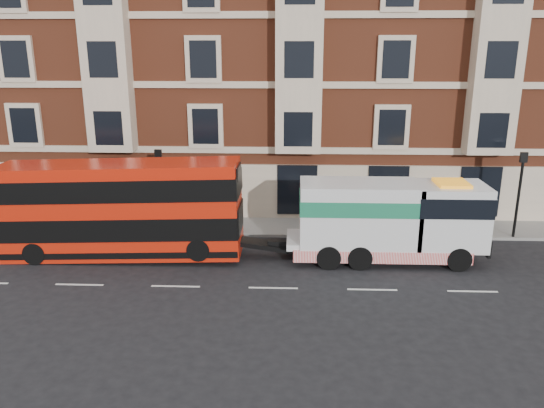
# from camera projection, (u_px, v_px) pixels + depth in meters

# --- Properties ---
(ground) EXTENTS (120.00, 120.00, 0.00)m
(ground) POSITION_uv_depth(u_px,v_px,m) (273.00, 288.00, 21.52)
(ground) COLOR black
(ground) RESTS_ON ground
(sidewalk) EXTENTS (90.00, 3.00, 0.15)m
(sidewalk) POSITION_uv_depth(u_px,v_px,m) (278.00, 227.00, 28.68)
(sidewalk) COLOR slate
(sidewalk) RESTS_ON ground
(victorian_terrace) EXTENTS (45.00, 12.00, 20.40)m
(victorian_terrace) POSITION_uv_depth(u_px,v_px,m) (290.00, 36.00, 33.03)
(victorian_terrace) COLOR brown
(victorian_terrace) RESTS_ON ground
(lamp_post_west) EXTENTS (0.35, 0.15, 4.35)m
(lamp_post_west) POSITION_uv_depth(u_px,v_px,m) (160.00, 185.00, 26.93)
(lamp_post_west) COLOR black
(lamp_post_west) RESTS_ON sidewalk
(lamp_post_east) EXTENTS (0.35, 0.15, 4.35)m
(lamp_post_east) POSITION_uv_depth(u_px,v_px,m) (520.00, 189.00, 26.25)
(lamp_post_east) COLOR black
(lamp_post_east) RESTS_ON sidewalk
(double_decker_bus) EXTENTS (10.97, 2.52, 4.44)m
(double_decker_bus) POSITION_uv_depth(u_px,v_px,m) (121.00, 208.00, 24.17)
(double_decker_bus) COLOR red
(double_decker_bus) RESTS_ON ground
(tow_truck) EXTENTS (8.78, 2.60, 3.66)m
(tow_truck) POSITION_uv_depth(u_px,v_px,m) (386.00, 220.00, 23.83)
(tow_truck) COLOR silver
(tow_truck) RESTS_ON ground
(pedestrian) EXTENTS (0.78, 0.64, 1.84)m
(pedestrian) POSITION_uv_depth(u_px,v_px,m) (156.00, 205.00, 29.09)
(pedestrian) COLOR #1B2C37
(pedestrian) RESTS_ON sidewalk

